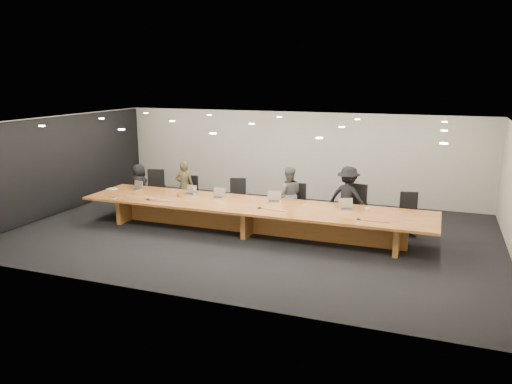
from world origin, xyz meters
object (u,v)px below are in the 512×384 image
(chair_far_left, at_px, (154,189))
(mic_right, at_px, (358,219))
(chair_right, at_px, (354,206))
(laptop_b, at_px, (189,190))
(person_c, at_px, (288,195))
(paper_cup_near, at_px, (304,206))
(av_box, at_px, (113,197))
(mic_left, at_px, (148,199))
(chair_mid_right, at_px, (296,203))
(water_bottle, at_px, (194,192))
(chair_far_right, at_px, (410,213))
(person_d, at_px, (348,197))
(conference_table, at_px, (252,213))
(mic_center, at_px, (260,208))
(laptop_d, at_px, (274,197))
(amber_mug, at_px, (178,195))
(chair_mid_left, at_px, (237,197))
(chair_left, at_px, (188,193))
(laptop_c, at_px, (218,193))
(paper_cup_far, at_px, (367,209))
(person_b, at_px, (185,187))
(laptop_a, at_px, (135,185))
(laptop_e, at_px, (347,204))
(person_a, at_px, (140,186))

(chair_far_left, bearing_deg, mic_right, -29.24)
(chair_right, height_order, laptop_b, chair_right)
(person_c, height_order, paper_cup_near, person_c)
(av_box, xyz_separation_m, mic_left, (1.00, 0.12, 0.00))
(chair_mid_right, bearing_deg, chair_right, -1.48)
(water_bottle, bearing_deg, chair_right, 13.80)
(chair_far_right, distance_m, person_d, 1.59)
(mic_left, bearing_deg, mic_right, 0.63)
(chair_far_left, relative_size, av_box, 7.00)
(conference_table, relative_size, mic_center, 68.08)
(laptop_d, height_order, amber_mug, laptop_d)
(chair_mid_left, bearing_deg, laptop_d, -46.56)
(chair_left, relative_size, laptop_c, 3.16)
(mic_left, bearing_deg, conference_table, 10.53)
(chair_far_right, distance_m, person_c, 3.18)
(chair_mid_left, height_order, av_box, chair_mid_left)
(person_c, bearing_deg, laptop_b, 0.79)
(chair_left, distance_m, paper_cup_near, 4.04)
(chair_right, height_order, mic_center, chair_right)
(chair_far_right, height_order, laptop_d, chair_far_right)
(chair_mid_right, distance_m, chair_right, 1.57)
(person_c, relative_size, paper_cup_far, 19.23)
(water_bottle, distance_m, paper_cup_near, 3.12)
(paper_cup_near, relative_size, paper_cup_far, 0.98)
(laptop_c, height_order, laptop_d, laptop_d)
(laptop_b, height_order, av_box, laptop_b)
(chair_left, relative_size, person_b, 0.70)
(paper_cup_near, bearing_deg, laptop_c, 175.61)
(chair_mid_right, height_order, laptop_a, chair_mid_right)
(laptop_e, bearing_deg, water_bottle, 155.77)
(chair_left, relative_size, person_a, 0.79)
(chair_right, xyz_separation_m, mic_right, (0.38, -1.77, 0.18))
(person_d, height_order, water_bottle, person_d)
(chair_far_left, relative_size, mic_left, 9.44)
(laptop_e, relative_size, mic_center, 2.56)
(av_box, bearing_deg, chair_left, 48.53)
(chair_right, distance_m, water_bottle, 4.27)
(person_d, bearing_deg, mic_left, 35.75)
(amber_mug, height_order, paper_cup_far, amber_mug)
(chair_right, height_order, mic_right, chair_right)
(chair_mid_right, xyz_separation_m, water_bottle, (-2.58, -0.97, 0.32))
(av_box, height_order, mic_center, mic_center)
(conference_table, height_order, person_a, person_a)
(chair_mid_right, height_order, chair_right, chair_right)
(chair_mid_right, xyz_separation_m, laptop_a, (-4.48, -0.92, 0.34))
(person_c, bearing_deg, paper_cup_far, 140.40)
(conference_table, relative_size, person_a, 6.72)
(paper_cup_near, distance_m, paper_cup_far, 1.50)
(person_d, bearing_deg, chair_mid_left, 15.42)
(laptop_c, distance_m, mic_right, 3.91)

